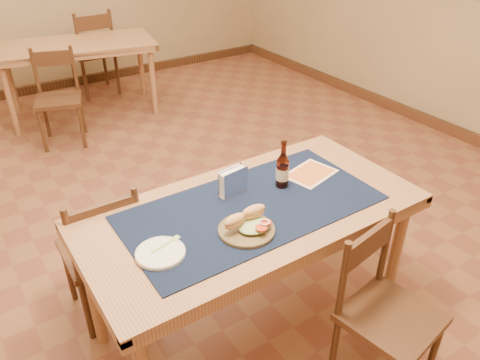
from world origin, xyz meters
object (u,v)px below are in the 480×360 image
napkin_holder (233,182)px  back_table (76,51)px  sandwich_plate (248,226)px  main_table (252,222)px  chair_main_far (103,250)px  chair_main_near (384,310)px  beer_bottle (282,170)px

napkin_holder → back_table: bearing=86.8°
sandwich_plate → main_table: bearing=49.8°
napkin_holder → chair_main_far: bearing=149.6°
back_table → chair_main_near: bearing=-88.0°
chair_main_far → main_table: bearing=-39.3°
chair_main_far → chair_main_near: (0.90, -1.08, -0.00)m
chair_main_far → beer_bottle: (0.82, -0.42, 0.42)m
main_table → chair_main_near: bearing=-62.9°
chair_main_far → sandwich_plate: bearing=-52.9°
chair_main_far → sandwich_plate: size_ratio=3.33×
chair_main_near → napkin_holder: 0.90m
back_table → sandwich_plate: size_ratio=6.62×
napkin_holder → beer_bottle: bearing=-17.4°
sandwich_plate → beer_bottle: size_ratio=1.02×
sandwich_plate → beer_bottle: (0.35, 0.21, 0.06)m
sandwich_plate → beer_bottle: 0.41m
beer_bottle → sandwich_plate: bearing=-148.9°
chair_main_near → napkin_holder: size_ratio=5.10×
chair_main_far → beer_bottle: beer_bottle is taller
main_table → beer_bottle: 0.30m
main_table → sandwich_plate: (-0.12, -0.14, 0.11)m
back_table → main_table: bearing=-92.9°
chair_main_far → sandwich_plate: (0.47, -0.63, 0.35)m
sandwich_plate → napkin_holder: 0.31m
main_table → napkin_holder: bearing=94.6°
main_table → chair_main_far: chair_main_far is taller
main_table → beer_bottle: size_ratio=6.55×
beer_bottle → chair_main_far: bearing=153.1°
sandwich_plate → beer_bottle: beer_bottle is taller
main_table → sandwich_plate: sandwich_plate is taller
main_table → chair_main_near: size_ratio=1.95×
back_table → napkin_holder: bearing=-93.2°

